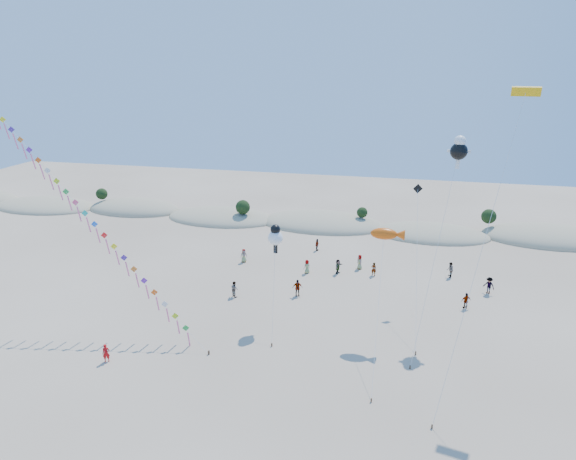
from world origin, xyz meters
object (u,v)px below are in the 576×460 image
at_px(kite_train, 67,194).
at_px(parafoil_kite, 523,101).
at_px(fish_kite, 388,234).
at_px(flyer_foreground, 106,353).

relative_size(kite_train, parafoil_kite, 1.30).
relative_size(fish_kite, flyer_foreground, 7.20).
relative_size(fish_kite, parafoil_kite, 0.52).
bearing_deg(flyer_foreground, parafoil_kite, -13.58).
xyz_separation_m(fish_kite, parafoil_kite, (8.77, -2.15, 11.44)).
distance_m(kite_train, parafoil_kite, 38.42).
xyz_separation_m(kite_train, parafoil_kite, (37.42, 1.19, 8.65)).
height_order(fish_kite, parafoil_kite, parafoil_kite).
bearing_deg(kite_train, flyer_foreground, -45.81).
bearing_deg(kite_train, fish_kite, 6.65).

